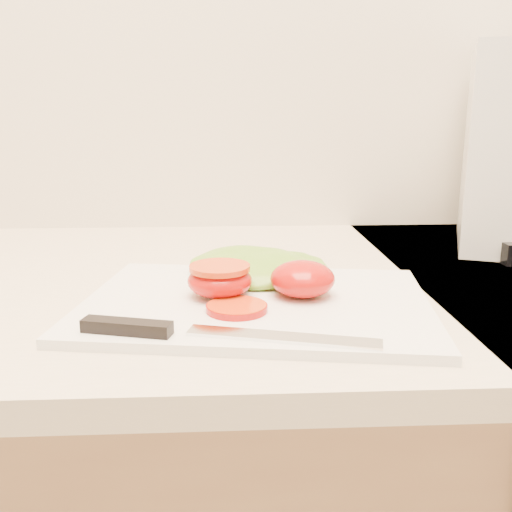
{
  "coord_description": "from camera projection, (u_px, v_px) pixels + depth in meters",
  "views": [
    {
      "loc": [
        -0.06,
        0.96,
        1.13
      ],
      "look_at": [
        -0.03,
        1.55,
        0.99
      ],
      "focal_mm": 40.0,
      "sensor_mm": 36.0,
      "label": 1
    }
  ],
  "objects": [
    {
      "name": "cutting_board",
      "position": [
        256.0,
        303.0,
        0.61
      ],
      "size": [
        0.4,
        0.32,
        0.01
      ],
      "primitive_type": "cube",
      "rotation": [
        0.0,
        0.0,
        -0.15
      ],
      "color": "white",
      "rests_on": "counter"
    },
    {
      "name": "lettuce_leaf_0",
      "position": [
        250.0,
        267.0,
        0.68
      ],
      "size": [
        0.18,
        0.16,
        0.03
      ],
      "primitive_type": "ellipsoid",
      "rotation": [
        0.0,
        0.0,
        -0.43
      ],
      "color": "#67B02E",
      "rests_on": "cutting_board"
    },
    {
      "name": "tomato_slice_0",
      "position": [
        237.0,
        308.0,
        0.57
      ],
      "size": [
        0.06,
        0.06,
        0.01
      ],
      "primitive_type": "cylinder",
      "color": "#D24B1A",
      "rests_on": "cutting_board"
    },
    {
      "name": "tomato_half_cut",
      "position": [
        220.0,
        279.0,
        0.62
      ],
      "size": [
        0.07,
        0.07,
        0.04
      ],
      "color": "#B00F04",
      "rests_on": "cutting_board"
    },
    {
      "name": "lettuce_leaf_1",
      "position": [
        288.0,
        269.0,
        0.68
      ],
      "size": [
        0.14,
        0.13,
        0.02
      ],
      "primitive_type": "ellipsoid",
      "rotation": [
        0.0,
        0.0,
        0.55
      ],
      "color": "#67B02E",
      "rests_on": "cutting_board"
    },
    {
      "name": "tomato_half_dome",
      "position": [
        302.0,
        279.0,
        0.62
      ],
      "size": [
        0.07,
        0.07,
        0.04
      ],
      "primitive_type": "ellipsoid",
      "color": "#B00F04",
      "rests_on": "cutting_board"
    },
    {
      "name": "knife",
      "position": [
        187.0,
        331.0,
        0.51
      ],
      "size": [
        0.27,
        0.07,
        0.01
      ],
      "rotation": [
        0.0,
        0.0,
        -0.26
      ],
      "color": "silver",
      "rests_on": "cutting_board"
    }
  ]
}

